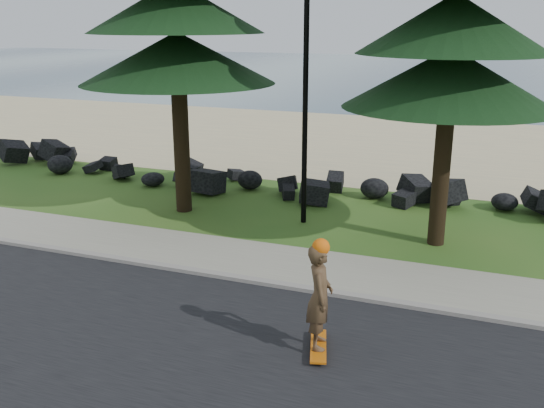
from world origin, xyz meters
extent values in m
plane|color=#2A591C|center=(0.00, 0.00, 0.00)|extent=(160.00, 160.00, 0.00)
cube|color=black|center=(0.00, -4.50, 0.01)|extent=(160.00, 7.00, 0.02)
cube|color=gray|center=(0.00, -0.90, 0.05)|extent=(160.00, 0.20, 0.10)
cube|color=gray|center=(0.00, 0.20, 0.04)|extent=(160.00, 2.00, 0.08)
cube|color=beige|center=(0.00, 14.50, 0.01)|extent=(160.00, 15.00, 0.01)
cube|color=#355066|center=(0.00, 51.00, 0.00)|extent=(160.00, 58.00, 0.01)
cylinder|color=black|center=(0.00, 3.20, 4.00)|extent=(0.14, 0.14, 8.00)
cube|color=#C35C0B|center=(2.25, -3.01, 0.10)|extent=(0.54, 1.08, 0.04)
imported|color=#513A25|center=(2.25, -3.01, 1.00)|extent=(0.58, 0.73, 1.75)
sphere|color=#E75F0C|center=(2.25, -3.01, 1.84)|extent=(0.28, 0.28, 0.28)
camera|label=1|loc=(4.63, -11.52, 5.25)|focal=40.00mm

